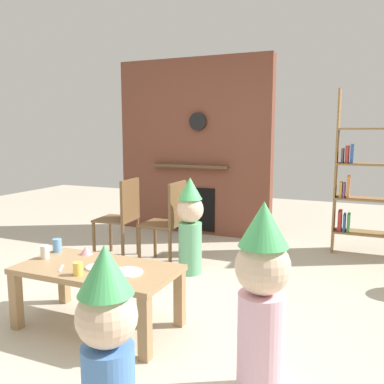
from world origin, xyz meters
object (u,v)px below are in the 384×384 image
Objects in this scene: dining_chair_left at (123,214)px; paper_cup_near_left at (78,269)px; coffee_table at (98,276)px; paper_cup_center at (45,252)px; child_by_the_chairs at (190,223)px; child_with_cone_hat at (108,348)px; paper_plate_rear at (98,267)px; bookshelf at (370,180)px; dining_chair_middle at (170,218)px; child_in_pink at (262,295)px; paper_cup_near_right at (57,245)px; birthday_cake_slice at (86,250)px; paper_plate_front at (127,272)px.

paper_cup_near_left is at bearing 109.35° from dining_chair_left.
coffee_table is at bearing 85.57° from paper_cup_near_left.
paper_cup_center is 1.47m from child_by_the_chairs.
child_with_cone_hat is (0.79, -0.79, 0.01)m from paper_cup_near_left.
child_by_the_chairs is at bearing 84.76° from paper_plate_rear.
paper_cup_center is 0.61× the size of paper_plate_rear.
child_by_the_chairs reaches higher than coffee_table.
bookshelf is at bearing 57.75° from paper_plate_rear.
bookshelf is 2.11× the size of dining_chair_middle.
child_in_pink reaches higher than paper_cup_center.
paper_plate_rear is at bearing 96.00° from dining_chair_middle.
paper_cup_center is 0.10× the size of child_by_the_chairs.
child_with_cone_hat reaches higher than paper_plate_rear.
bookshelf is 3.46m from paper_cup_near_right.
child_with_cone_hat is 0.90× the size of child_in_pink.
paper_cup_near_left is at bearing 6.79° from child_with_cone_hat.
birthday_cake_slice reaches higher than coffee_table.
child_by_the_chairs reaches higher than paper_plate_rear.
child_with_cone_hat is 1.07× the size of dining_chair_middle.
dining_chair_left is (-0.77, 1.53, 0.05)m from paper_plate_rear.
coffee_table is at bearing -0.28° from paper_cup_center.
child_with_cone_hat is (0.78, -0.99, 0.12)m from coffee_table.
dining_chair_left is at bearing -1.93° from dining_chair_middle.
paper_cup_near_left is 0.18m from paper_plate_rear.
dining_chair_left is 1.00× the size of dining_chair_middle.
coffee_table is 0.29m from paper_plate_front.
coffee_table is 0.50m from paper_cup_center.
paper_cup_center is 0.11× the size of dining_chair_left.
child_by_the_chairs reaches higher than paper_cup_near_right.
dining_chair_middle reaches higher than birthday_cake_slice.
paper_cup_near_left is 1.12m from child_with_cone_hat.
paper_cup_near_left is 0.87× the size of paper_cup_center.
paper_plate_rear is 1.67× the size of birthday_cake_slice.
paper_plate_front is (-1.50, -2.78, -0.40)m from bookshelf.
dining_chair_middle is at bearing 174.92° from dining_chair_left.
birthday_cake_slice is 0.10× the size of child_by_the_chairs.
child_with_cone_hat is at bearing -38.19° from paper_cup_center.
paper_cup_center is (-0.47, 0.20, 0.01)m from paper_cup_near_left.
dining_chair_middle is (-0.43, 1.53, 0.05)m from paper_plate_front.
bookshelf is 17.96× the size of paper_cup_near_right.
child_in_pink is (1.00, -0.26, 0.10)m from paper_plate_front.
child_by_the_chairs is (0.41, 1.12, 0.02)m from birthday_cake_slice.
child_by_the_chairs reaches higher than paper_cup_near_left.
paper_cup_near_left is 0.84× the size of paper_cup_near_right.
dining_chair_left is at bearing 99.93° from paper_cup_center.
birthday_cake_slice is (-0.25, 0.41, -0.01)m from paper_cup_near_left.
paper_cup_near_right reaches higher than paper_plate_front.
paper_cup_near_left is 0.63m from paper_cup_near_right.
paper_plate_front is (0.29, 0.16, -0.04)m from paper_cup_near_left.
paper_plate_rear is at bearing 1.03° from child_by_the_chairs.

